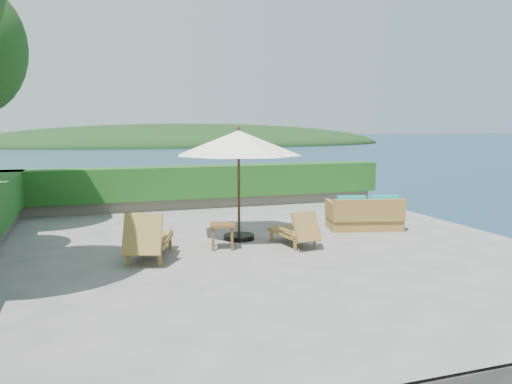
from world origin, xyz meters
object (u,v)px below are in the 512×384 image
object	(u,v)px
lounge_right	(296,231)
patio_umbrella	(239,144)
side_table	(222,228)
wicker_loveseat	(365,216)
lounge_left	(148,239)

from	to	relation	value
lounge_right	patio_umbrella	bearing A→B (deg)	126.60
side_table	wicker_loveseat	xyz separation A→B (m)	(3.96, 0.81, -0.10)
patio_umbrella	side_table	world-z (taller)	patio_umbrella
patio_umbrella	wicker_loveseat	size ratio (longest dim) A/B	1.70
patio_umbrella	lounge_left	bearing A→B (deg)	-152.63
wicker_loveseat	side_table	bearing A→B (deg)	-154.53
lounge_left	wicker_loveseat	world-z (taller)	lounge_left
lounge_left	wicker_loveseat	bearing A→B (deg)	29.23
side_table	lounge_left	bearing A→B (deg)	-166.08
lounge_left	lounge_right	size ratio (longest dim) A/B	1.27
wicker_loveseat	patio_umbrella	bearing A→B (deg)	-164.92
lounge_left	lounge_right	xyz separation A→B (m)	(3.20, 0.13, -0.08)
lounge_right	wicker_loveseat	size ratio (longest dim) A/B	0.73
lounge_left	wicker_loveseat	xyz separation A→B (m)	(5.57, 1.21, -0.07)
patio_umbrella	side_table	distance (m)	2.00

